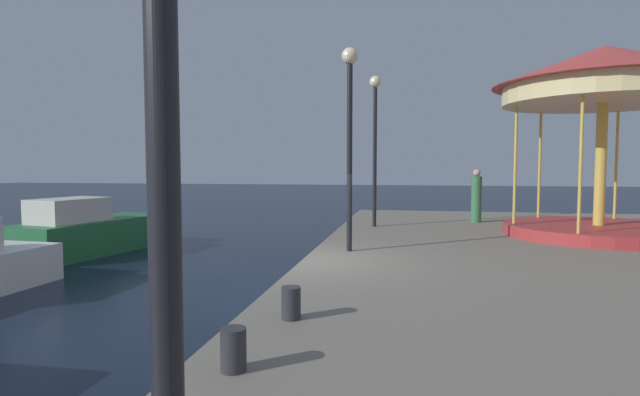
# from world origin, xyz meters

# --- Properties ---
(ground_plane) EXTENTS (120.00, 120.00, 0.00)m
(ground_plane) POSITION_xyz_m (0.00, 0.00, 0.00)
(ground_plane) COLOR black
(motorboat_green) EXTENTS (2.73, 4.92, 1.74)m
(motorboat_green) POSITION_xyz_m (-7.56, 3.88, 0.67)
(motorboat_green) COLOR #236638
(motorboat_green) RESTS_ON ground
(carousel) EXTENTS (5.61, 5.61, 5.03)m
(carousel) POSITION_xyz_m (7.10, 4.64, 4.54)
(carousel) COLOR #B23333
(carousel) RESTS_ON quay_dock
(lamp_post_mid_promenade) EXTENTS (0.36, 0.36, 4.44)m
(lamp_post_mid_promenade) POSITION_xyz_m (0.81, 1.15, 3.82)
(lamp_post_mid_promenade) COLOR black
(lamp_post_mid_promenade) RESTS_ON quay_dock
(lamp_post_far_end) EXTENTS (0.36, 0.36, 4.64)m
(lamp_post_far_end) POSITION_xyz_m (1.04, 5.75, 3.94)
(lamp_post_far_end) COLOR black
(lamp_post_far_end) RESTS_ON quay_dock
(bollard_center) EXTENTS (0.24, 0.24, 0.40)m
(bollard_center) POSITION_xyz_m (0.69, -3.85, 1.00)
(bollard_center) COLOR #2D2D33
(bollard_center) RESTS_ON quay_dock
(bollard_south) EXTENTS (0.24, 0.24, 0.40)m
(bollard_south) POSITION_xyz_m (0.54, -5.46, 1.00)
(bollard_south) COLOR #2D2D33
(bollard_south) RESTS_ON quay_dock
(person_far_corner) EXTENTS (0.34, 0.34, 1.78)m
(person_far_corner) POSITION_xyz_m (4.31, 7.52, 1.63)
(person_far_corner) COLOR #387247
(person_far_corner) RESTS_ON quay_dock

